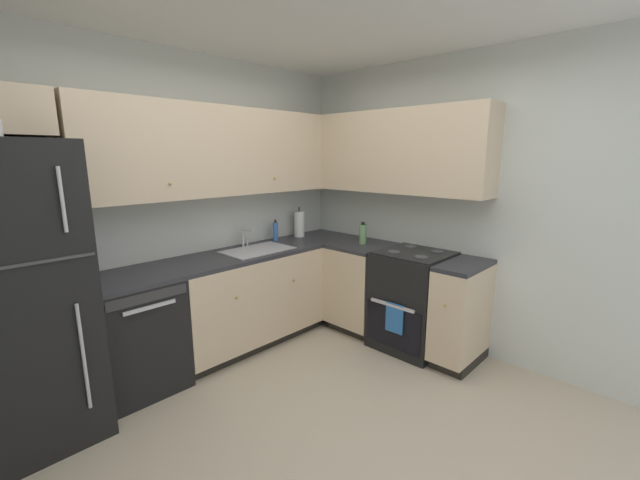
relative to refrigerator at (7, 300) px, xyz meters
name	(u,v)px	position (x,y,z in m)	size (l,w,h in m)	color
ground_plane	(325,438)	(1.30, -1.36, -0.93)	(3.53, 3.46, 0.02)	#BCAD93
wall_back	(179,208)	(1.30, 0.40, 0.38)	(3.63, 0.05, 2.62)	silver
wall_right	(463,207)	(3.09, -1.36, 0.38)	(0.05, 3.56, 2.62)	silver
refrigerator	(7,300)	(0.00, 0.00, 0.00)	(0.80, 0.77, 1.85)	black
dishwasher	(136,335)	(0.72, 0.07, -0.49)	(0.60, 0.63, 0.86)	black
lower_cabinets_back	(247,299)	(1.75, 0.07, -0.49)	(1.44, 0.62, 0.86)	beige
countertop_back	(245,254)	(1.74, 0.07, -0.05)	(2.65, 0.60, 0.04)	#2D2D33
lower_cabinets_right	(393,297)	(2.77, -0.88, -0.49)	(0.62, 1.47, 0.86)	beige
countertop_right	(395,252)	(2.77, -0.88, -0.05)	(0.60, 1.47, 0.03)	#2D2D33
oven_range	(413,299)	(2.79, -1.08, -0.47)	(0.68, 0.62, 1.04)	black
upper_cabinets_back	(216,152)	(1.58, 0.21, 0.87)	(2.33, 0.34, 0.75)	beige
upper_cabinets_right	(386,152)	(2.91, -0.64, 0.87)	(0.32, 2.02, 0.75)	beige
sink	(258,254)	(1.87, 0.04, -0.07)	(0.63, 0.40, 0.10)	#B7B7BC
faucet	(245,235)	(1.87, 0.25, 0.08)	(0.07, 0.16, 0.19)	silver
soap_bottle	(276,231)	(2.26, 0.25, 0.07)	(0.06, 0.06, 0.22)	#3F72BF
paper_towel_roll	(299,224)	(2.58, 0.23, 0.11)	(0.11, 0.11, 0.34)	white
oil_bottle	(363,234)	(2.77, -0.49, 0.07)	(0.07, 0.07, 0.22)	#729E66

